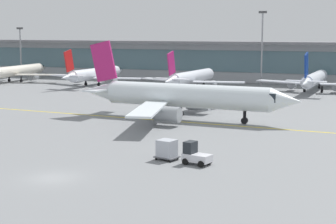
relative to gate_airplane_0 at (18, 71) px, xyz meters
name	(u,v)px	position (x,y,z in m)	size (l,w,h in m)	color
ground_plane	(53,178)	(55.37, -71.80, -2.49)	(400.00, 400.00, 0.00)	gray
taxiway_centreline_stripe	(182,122)	(56.28, -41.24, -2.49)	(110.00, 0.36, 0.01)	yellow
terminal_concourse	(264,61)	(55.37, 20.06, 2.42)	(178.62, 11.00, 9.60)	#9EA3A8
gate_airplane_0	(18,71)	(0.00, 0.00, 0.00)	(23.36, 25.07, 8.32)	silver
gate_airplane_1	(95,74)	(21.63, -1.44, 0.00)	(23.31, 25.12, 8.32)	silver
gate_airplane_2	(192,77)	(44.59, -1.87, 0.00)	(23.27, 25.13, 8.32)	silver
gate_airplane_3	(314,79)	(68.98, 2.40, 0.00)	(23.33, 25.11, 8.32)	silver
taxiing_regional_jet	(185,96)	(55.86, -39.21, 0.74)	(32.57, 30.24, 10.79)	white
baggage_tug	(195,155)	(65.12, -63.06, -1.60)	(2.86, 2.12, 2.10)	silver
cargo_dolly_lead	(167,149)	(62.04, -62.31, -1.44)	(2.42, 2.05, 1.94)	#595B60
apron_light_mast_0	(21,50)	(-6.39, 10.40, 4.64)	(1.80, 0.36, 12.92)	gray
apron_light_mast_1	(262,45)	(56.50, 11.44, 6.40)	(1.80, 0.36, 16.38)	gray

